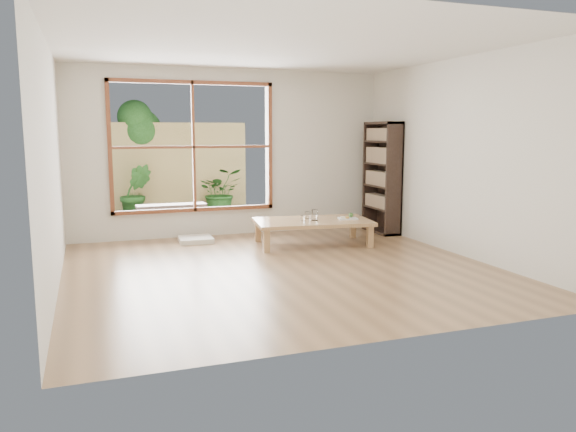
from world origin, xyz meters
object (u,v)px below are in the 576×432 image
at_px(low_table, 313,223).
at_px(food_tray, 348,218).
at_px(garden_bench, 171,208).
at_px(bookshelf, 382,178).

height_order(low_table, food_tray, food_tray).
bearing_deg(low_table, garden_bench, 135.79).
relative_size(food_tray, garden_bench, 0.26).
height_order(bookshelf, garden_bench, bookshelf).
bearing_deg(food_tray, low_table, -175.58).
bearing_deg(food_tray, bookshelf, 49.33).
relative_size(bookshelf, food_tray, 5.74).
bearing_deg(garden_bench, low_table, -52.59).
height_order(low_table, garden_bench, garden_bench).
bearing_deg(low_table, bookshelf, 29.00).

